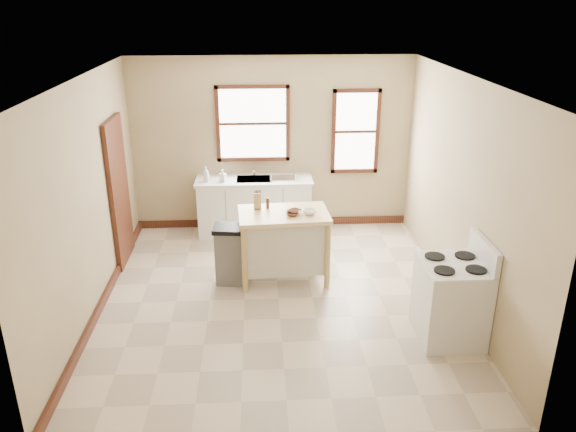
% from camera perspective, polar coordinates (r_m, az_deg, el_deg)
% --- Properties ---
extents(floor, '(5.00, 5.00, 0.00)m').
position_cam_1_polar(floor, '(7.34, -0.97, -8.38)').
color(floor, tan).
rests_on(floor, ground).
extents(ceiling, '(5.00, 5.00, 0.00)m').
position_cam_1_polar(ceiling, '(6.41, -1.13, 13.83)').
color(ceiling, white).
rests_on(ceiling, ground).
extents(wall_back, '(4.50, 0.04, 2.80)m').
position_cam_1_polar(wall_back, '(9.14, -1.64, 7.27)').
color(wall_back, tan).
rests_on(wall_back, ground).
extents(wall_left, '(0.04, 5.00, 2.80)m').
position_cam_1_polar(wall_left, '(7.04, -19.68, 1.51)').
color(wall_left, tan).
rests_on(wall_left, ground).
extents(wall_right, '(0.04, 5.00, 2.80)m').
position_cam_1_polar(wall_right, '(7.18, 17.22, 2.21)').
color(wall_right, tan).
rests_on(wall_right, ground).
extents(window_main, '(1.17, 0.06, 1.22)m').
position_cam_1_polar(window_main, '(9.03, -3.59, 9.35)').
color(window_main, black).
rests_on(window_main, wall_back).
extents(window_side, '(0.77, 0.06, 1.37)m').
position_cam_1_polar(window_side, '(9.20, 6.87, 8.51)').
color(window_side, black).
rests_on(window_side, wall_back).
extents(door_left, '(0.06, 0.90, 2.10)m').
position_cam_1_polar(door_left, '(8.32, -16.78, 2.35)').
color(door_left, black).
rests_on(door_left, ground).
extents(baseboard_back, '(4.50, 0.04, 0.12)m').
position_cam_1_polar(baseboard_back, '(9.53, -1.55, -0.60)').
color(baseboard_back, black).
rests_on(baseboard_back, ground).
extents(baseboard_left, '(0.04, 5.00, 0.12)m').
position_cam_1_polar(baseboard_left, '(7.57, -18.18, -8.04)').
color(baseboard_left, black).
rests_on(baseboard_left, ground).
extents(sink_counter, '(1.86, 0.62, 0.92)m').
position_cam_1_polar(sink_counter, '(9.13, -3.41, 1.04)').
color(sink_counter, silver).
rests_on(sink_counter, ground).
extents(faucet, '(0.03, 0.03, 0.22)m').
position_cam_1_polar(faucet, '(9.12, -3.49, 4.79)').
color(faucet, silver).
rests_on(faucet, sink_counter).
extents(soap_bottle_a, '(0.12, 0.12, 0.24)m').
position_cam_1_polar(soap_bottle_a, '(8.89, -8.33, 4.23)').
color(soap_bottle_a, '#B2B2B2').
rests_on(soap_bottle_a, sink_counter).
extents(soap_bottle_b, '(0.12, 0.12, 0.19)m').
position_cam_1_polar(soap_bottle_b, '(8.87, -6.65, 4.11)').
color(soap_bottle_b, '#B2B2B2').
rests_on(soap_bottle_b, sink_counter).
extents(dish_rack, '(0.48, 0.43, 0.10)m').
position_cam_1_polar(dish_rack, '(8.96, -0.54, 4.12)').
color(dish_rack, silver).
rests_on(dish_rack, sink_counter).
extents(kitchen_island, '(1.23, 0.83, 0.97)m').
position_cam_1_polar(kitchen_island, '(7.62, -0.45, -3.07)').
color(kitchen_island, '#FBDE93').
rests_on(kitchen_island, ground).
extents(knife_block, '(0.10, 0.10, 0.20)m').
position_cam_1_polar(knife_block, '(7.55, -3.11, 1.48)').
color(knife_block, '#DFAE75').
rests_on(knife_block, kitchen_island).
extents(pepper_grinder, '(0.05, 0.05, 0.15)m').
position_cam_1_polar(pepper_grinder, '(7.55, -2.07, 1.30)').
color(pepper_grinder, '#441C12').
rests_on(pepper_grinder, kitchen_island).
extents(bowl_a, '(0.22, 0.22, 0.05)m').
position_cam_1_polar(bowl_a, '(7.33, 0.47, 0.26)').
color(bowl_a, brown).
rests_on(bowl_a, kitchen_island).
extents(bowl_b, '(0.24, 0.24, 0.04)m').
position_cam_1_polar(bowl_b, '(7.41, 0.69, 0.47)').
color(bowl_b, brown).
rests_on(bowl_b, kitchen_island).
extents(bowl_c, '(0.20, 0.20, 0.06)m').
position_cam_1_polar(bowl_c, '(7.37, 2.22, 0.40)').
color(bowl_c, white).
rests_on(bowl_c, kitchen_island).
extents(trash_bin, '(0.45, 0.39, 0.82)m').
position_cam_1_polar(trash_bin, '(7.60, -5.86, -3.91)').
color(trash_bin, '#5E5F5C').
rests_on(trash_bin, ground).
extents(gas_stove, '(0.75, 0.76, 1.20)m').
position_cam_1_polar(gas_stove, '(6.56, 16.28, -7.25)').
color(gas_stove, silver).
rests_on(gas_stove, ground).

